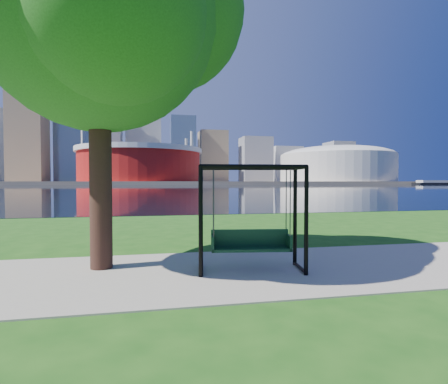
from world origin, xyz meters
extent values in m
plane|color=#1E5114|center=(0.00, 0.00, 0.00)|extent=(900.00, 900.00, 0.00)
cube|color=#9E937F|center=(0.00, -0.50, 0.01)|extent=(120.00, 4.00, 0.03)
cube|color=black|center=(0.00, 102.00, 0.01)|extent=(900.00, 180.00, 0.02)
cube|color=#937F60|center=(0.00, 306.00, 1.00)|extent=(900.00, 228.00, 2.00)
cylinder|color=maroon|center=(-10.00, 235.00, 13.00)|extent=(80.00, 80.00, 22.00)
cylinder|color=silver|center=(-10.00, 235.00, 22.50)|extent=(83.00, 83.00, 3.00)
cylinder|color=silver|center=(22.91, 254.00, 18.00)|extent=(2.00, 2.00, 32.00)
cylinder|color=silver|center=(-42.91, 254.00, 18.00)|extent=(2.00, 2.00, 32.00)
cylinder|color=silver|center=(-42.91, 216.00, 18.00)|extent=(2.00, 2.00, 32.00)
cylinder|color=silver|center=(22.91, 216.00, 18.00)|extent=(2.00, 2.00, 32.00)
cylinder|color=beige|center=(135.00, 235.00, 12.00)|extent=(84.00, 84.00, 20.00)
ellipsoid|color=beige|center=(135.00, 235.00, 21.00)|extent=(84.00, 84.00, 15.12)
cube|color=#998466|center=(-100.00, 300.00, 46.00)|extent=(26.00, 26.00, 88.00)
cube|color=slate|center=(-70.00, 325.00, 49.50)|extent=(30.00, 24.00, 95.00)
cube|color=gray|center=(-40.00, 305.00, 38.00)|extent=(24.00, 24.00, 72.00)
cube|color=silver|center=(-10.00, 335.00, 42.00)|extent=(32.00, 28.00, 80.00)
cube|color=slate|center=(25.00, 310.00, 31.00)|extent=(22.00, 22.00, 58.00)
cube|color=#998466|center=(55.00, 325.00, 26.00)|extent=(26.00, 26.00, 48.00)
cube|color=gray|center=(95.00, 315.00, 23.00)|extent=(28.00, 24.00, 42.00)
cube|color=silver|center=(135.00, 340.00, 20.00)|extent=(30.00, 26.00, 36.00)
cube|color=gray|center=(185.00, 320.00, 22.00)|extent=(24.00, 24.00, 40.00)
cube|color=#998466|center=(225.00, 335.00, 18.00)|extent=(26.00, 26.00, 32.00)
sphere|color=#998466|center=(-100.00, 300.00, 93.50)|extent=(10.00, 10.00, 10.00)
cylinder|color=black|center=(-0.51, -0.88, 1.10)|extent=(0.10, 0.10, 2.21)
cylinder|color=black|center=(1.58, -1.18, 1.10)|extent=(0.10, 0.10, 2.21)
cylinder|color=black|center=(-0.38, -0.02, 1.10)|extent=(0.10, 0.10, 2.21)
cylinder|color=black|center=(1.71, -0.32, 1.10)|extent=(0.10, 0.10, 2.21)
cylinder|color=black|center=(0.54, -1.03, 2.21)|extent=(2.10, 0.38, 0.09)
cylinder|color=black|center=(0.66, -0.17, 2.21)|extent=(2.10, 0.38, 0.09)
cylinder|color=black|center=(-0.45, -0.45, 2.21)|extent=(0.21, 0.87, 0.09)
cylinder|color=black|center=(-0.45, -0.45, 0.08)|extent=(0.19, 0.87, 0.07)
cylinder|color=black|center=(1.65, -0.75, 2.21)|extent=(0.21, 0.87, 0.09)
cylinder|color=black|center=(1.65, -0.75, 0.08)|extent=(0.19, 0.87, 0.07)
cube|color=black|center=(0.60, -0.60, 0.48)|extent=(1.72, 0.67, 0.06)
cube|color=black|center=(0.63, -0.41, 0.69)|extent=(1.67, 0.29, 0.36)
cube|color=black|center=(-0.20, -0.49, 0.61)|extent=(0.11, 0.43, 0.33)
cube|color=black|center=(1.40, -0.71, 0.61)|extent=(0.11, 0.43, 0.33)
cylinder|color=#38383D|center=(-0.21, -0.66, 1.46)|extent=(0.03, 0.03, 1.39)
cylinder|color=#38383D|center=(1.36, -0.89, 1.46)|extent=(0.03, 0.03, 1.39)
cylinder|color=#38383D|center=(-0.16, -0.31, 1.46)|extent=(0.03, 0.03, 1.39)
cylinder|color=#38383D|center=(1.41, -0.54, 1.46)|extent=(0.03, 0.03, 1.39)
cylinder|color=black|center=(-2.53, 0.24, 2.35)|extent=(0.47, 0.47, 4.69)
sphere|color=#22591A|center=(-2.53, 0.24, 5.55)|extent=(5.12, 5.12, 5.12)
sphere|color=#22591A|center=(-1.14, 0.88, 5.97)|extent=(3.84, 3.84, 3.84)
sphere|color=#22591A|center=(-2.11, -0.93, 5.01)|extent=(3.41, 3.41, 3.41)
cube|color=black|center=(177.19, 187.42, 0.57)|extent=(27.74, 8.57, 1.10)
cube|color=silver|center=(177.19, 187.42, 1.94)|extent=(22.19, 6.95, 1.65)
camera|label=1|loc=(-1.42, -7.68, 1.91)|focal=28.00mm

